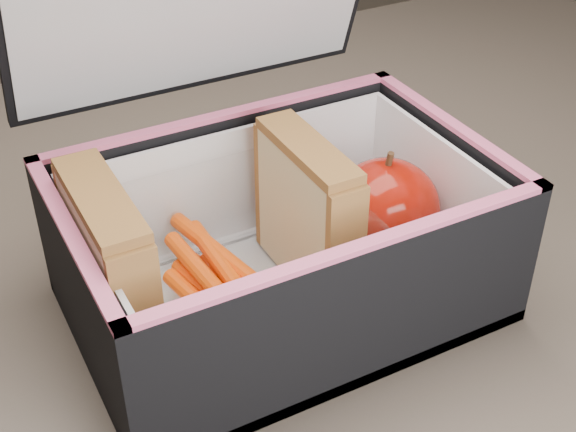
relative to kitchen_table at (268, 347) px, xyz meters
name	(u,v)px	position (x,y,z in m)	size (l,w,h in m)	color
kitchen_table	(268,347)	(0.00, 0.00, 0.00)	(1.20, 0.80, 0.75)	brown
lunch_bag	(279,231)	(-0.01, -0.05, 0.15)	(0.27, 0.24, 0.27)	black
plastic_tub	(216,265)	(-0.06, -0.05, 0.14)	(0.18, 0.13, 0.07)	white
sandwich_left	(111,271)	(-0.13, -0.05, 0.16)	(0.03, 0.10, 0.11)	#CEBD85
sandwich_right	(307,213)	(0.01, -0.05, 0.16)	(0.03, 0.09, 0.10)	#CEBD85
carrot_sticks	(217,291)	(-0.06, -0.05, 0.12)	(0.06, 0.14, 0.03)	#F5480B
paper_napkin	(380,247)	(0.07, -0.04, 0.11)	(0.08, 0.08, 0.01)	white
red_apple	(385,208)	(0.07, -0.05, 0.15)	(0.08, 0.08, 0.08)	#850C00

